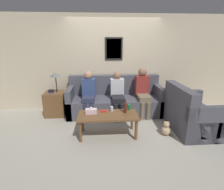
{
  "coord_description": "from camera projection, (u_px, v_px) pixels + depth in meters",
  "views": [
    {
      "loc": [
        -0.39,
        -3.94,
        1.9
      ],
      "look_at": [
        -0.12,
        -0.09,
        0.71
      ],
      "focal_mm": 28.0,
      "sensor_mm": 36.0,
      "label": 1
    }
  ],
  "objects": [
    {
      "name": "ground_plane",
      "position": [
        117.0,
        121.0,
        4.34
      ],
      "size": [
        16.0,
        16.0,
        0.0
      ],
      "primitive_type": "plane",
      "color": "#ADA899"
    },
    {
      "name": "wall_back",
      "position": [
        114.0,
        63.0,
        4.92
      ],
      "size": [
        9.0,
        0.08,
        2.6
      ],
      "color": "beige",
      "rests_on": "ground_plane"
    },
    {
      "name": "couch_main",
      "position": [
        115.0,
        101.0,
        4.76
      ],
      "size": [
        2.48,
        0.9,
        1.0
      ],
      "color": "#4C4C56",
      "rests_on": "ground_plane"
    },
    {
      "name": "couch_side",
      "position": [
        191.0,
        115.0,
        3.83
      ],
      "size": [
        0.9,
        1.24,
        1.0
      ],
      "rotation": [
        0.0,
        0.0,
        1.57
      ],
      "color": "#4C4C56",
      "rests_on": "ground_plane"
    },
    {
      "name": "coffee_table",
      "position": [
        108.0,
        117.0,
        3.58
      ],
      "size": [
        1.22,
        0.56,
        0.47
      ],
      "color": "brown",
      "rests_on": "ground_plane"
    },
    {
      "name": "side_table_with_lamp",
      "position": [
        56.0,
        102.0,
        4.62
      ],
      "size": [
        0.52,
        0.52,
        1.14
      ],
      "color": "brown",
      "rests_on": "ground_plane"
    },
    {
      "name": "wine_bottle",
      "position": [
        125.0,
        108.0,
        3.62
      ],
      "size": [
        0.07,
        0.07,
        0.29
      ],
      "color": "#562319",
      "rests_on": "coffee_table"
    },
    {
      "name": "drinking_glass",
      "position": [
        112.0,
        109.0,
        3.72
      ],
      "size": [
        0.07,
        0.07,
        0.1
      ],
      "color": "silver",
      "rests_on": "coffee_table"
    },
    {
      "name": "book_stack",
      "position": [
        103.0,
        111.0,
        3.7
      ],
      "size": [
        0.13,
        0.09,
        0.02
      ],
      "color": "red",
      "rests_on": "coffee_table"
    },
    {
      "name": "soda_can",
      "position": [
        129.0,
        107.0,
        3.78
      ],
      "size": [
        0.07,
        0.07,
        0.12
      ],
      "color": "#197A38",
      "rests_on": "coffee_table"
    },
    {
      "name": "tissue_box",
      "position": [
        91.0,
        111.0,
        3.59
      ],
      "size": [
        0.23,
        0.12,
        0.15
      ],
      "color": "silver",
      "rests_on": "coffee_table"
    },
    {
      "name": "person_left",
      "position": [
        89.0,
        92.0,
        4.45
      ],
      "size": [
        0.34,
        0.59,
        1.18
      ],
      "color": "#2D334C",
      "rests_on": "ground_plane"
    },
    {
      "name": "person_middle",
      "position": [
        118.0,
        93.0,
        4.47
      ],
      "size": [
        0.34,
        0.66,
        1.16
      ],
      "color": "black",
      "rests_on": "ground_plane"
    },
    {
      "name": "person_right",
      "position": [
        143.0,
        90.0,
        4.56
      ],
      "size": [
        0.34,
        0.66,
        1.24
      ],
      "color": "#756651",
      "rests_on": "ground_plane"
    },
    {
      "name": "teddy_bear",
      "position": [
        166.0,
        129.0,
        3.67
      ],
      "size": [
        0.2,
        0.2,
        0.31
      ],
      "color": "tan",
      "rests_on": "ground_plane"
    }
  ]
}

